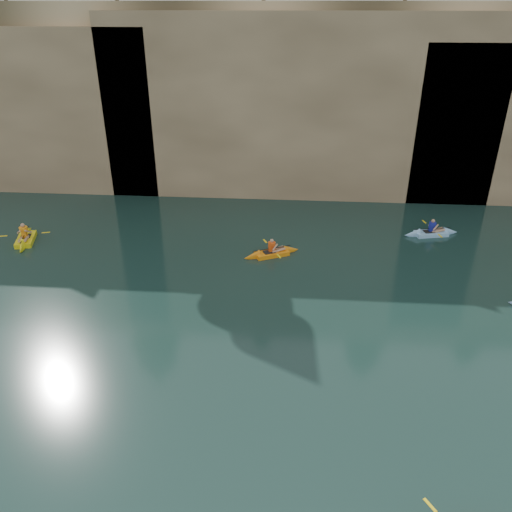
{
  "coord_description": "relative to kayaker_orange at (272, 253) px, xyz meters",
  "views": [
    {
      "loc": [
        1.83,
        -9.02,
        11.46
      ],
      "look_at": [
        0.54,
        7.46,
        3.0
      ],
      "focal_mm": 35.0,
      "sensor_mm": 36.0,
      "label": 1
    }
  ],
  "objects": [
    {
      "name": "kayaker_orange",
      "position": [
        0.0,
        0.0,
        0.0
      ],
      "size": [
        2.99,
        2.07,
        1.13
      ],
      "rotation": [
        0.0,
        0.0,
        0.44
      ],
      "color": "orange",
      "rests_on": "ground"
    },
    {
      "name": "kayaker_yellow",
      "position": [
        -13.18,
        0.6,
        0.02
      ],
      "size": [
        2.48,
        3.28,
        1.31
      ],
      "rotation": [
        0.0,
        0.0,
        -1.28
      ],
      "color": "yellow",
      "rests_on": "ground"
    },
    {
      "name": "sea_cave_east",
      "position": [
        9.13,
        8.52,
        2.11
      ],
      "size": [
        5.0,
        1.0,
        4.5
      ],
      "primitive_type": "cube",
      "color": "black",
      "rests_on": "ground"
    },
    {
      "name": "ground",
      "position": [
        -0.87,
        -13.43,
        -0.14
      ],
      "size": [
        160.0,
        160.0,
        0.0
      ],
      "primitive_type": "plane",
      "color": "black",
      "rests_on": "ground"
    },
    {
      "name": "cliff_slab_center",
      "position": [
        1.13,
        9.17,
        5.56
      ],
      "size": [
        24.0,
        2.4,
        11.4
      ],
      "primitive_type": "cube",
      "color": "tan",
      "rests_on": "ground"
    },
    {
      "name": "kayaker_ltblue_mid",
      "position": [
        8.6,
        3.12,
        0.0
      ],
      "size": [
        3.16,
        2.28,
        1.17
      ],
      "rotation": [
        0.0,
        0.0,
        0.22
      ],
      "color": "#94CBF8",
      "rests_on": "ground"
    },
    {
      "name": "cliff",
      "position": [
        -0.87,
        16.57,
        5.86
      ],
      "size": [
        70.0,
        16.0,
        12.0
      ],
      "primitive_type": "cube",
      "color": "tan",
      "rests_on": "ground"
    },
    {
      "name": "sea_cave_center",
      "position": [
        -4.87,
        8.52,
        1.46
      ],
      "size": [
        3.5,
        1.0,
        3.2
      ],
      "primitive_type": "cube",
      "color": "black",
      "rests_on": "ground"
    }
  ]
}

